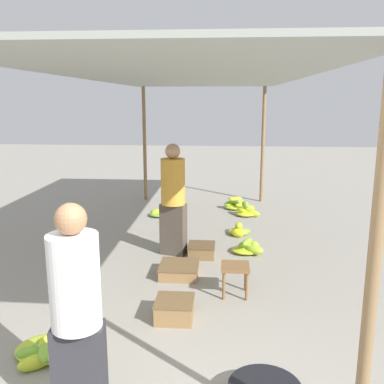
% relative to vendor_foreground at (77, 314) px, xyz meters
% --- Properties ---
extents(canopy_post_front_right, '(0.08, 0.08, 2.64)m').
position_rel_vendor_foreground_xyz_m(canopy_post_front_right, '(1.89, -0.29, 0.45)').
color(canopy_post_front_right, olive).
rests_on(canopy_post_front_right, ground).
extents(canopy_post_back_left, '(0.08, 0.08, 2.64)m').
position_rel_vendor_foreground_xyz_m(canopy_post_back_left, '(-0.85, 7.20, 0.45)').
color(canopy_post_back_left, olive).
rests_on(canopy_post_back_left, ground).
extents(canopy_post_back_right, '(0.08, 0.08, 2.64)m').
position_rel_vendor_foreground_xyz_m(canopy_post_back_right, '(1.89, 7.20, 0.45)').
color(canopy_post_back_right, olive).
rests_on(canopy_post_back_right, ground).
extents(canopy_tarp, '(3.14, 7.89, 0.04)m').
position_rel_vendor_foreground_xyz_m(canopy_tarp, '(0.52, 3.45, 1.79)').
color(canopy_tarp, '#9EA399').
rests_on(canopy_tarp, canopy_post_front_left).
extents(vendor_foreground, '(0.40, 0.40, 1.67)m').
position_rel_vendor_foreground_xyz_m(vendor_foreground, '(0.00, 0.00, 0.00)').
color(vendor_foreground, '#2D2D33').
rests_on(vendor_foreground, ground).
extents(stool, '(0.34, 0.34, 0.39)m').
position_rel_vendor_foreground_xyz_m(stool, '(1.17, 2.20, -0.56)').
color(stool, brown).
rests_on(stool, ground).
extents(banana_pile_left_0, '(0.59, 0.67, 0.24)m').
position_rel_vendor_foreground_xyz_m(banana_pile_left_0, '(-0.61, 0.78, -0.79)').
color(banana_pile_left_0, '#78B437').
rests_on(banana_pile_left_0, ground).
extents(banana_pile_left_1, '(0.47, 0.44, 0.13)m').
position_rel_vendor_foreground_xyz_m(banana_pile_left_1, '(-0.32, 5.71, -0.81)').
color(banana_pile_left_1, '#C3D229').
rests_on(banana_pile_left_1, ground).
extents(banana_pile_right_0, '(0.50, 0.44, 0.24)m').
position_rel_vendor_foreground_xyz_m(banana_pile_right_0, '(1.41, 3.66, -0.78)').
color(banana_pile_right_0, '#9FC430').
rests_on(banana_pile_right_0, ground).
extents(banana_pile_right_1, '(0.52, 0.45, 0.31)m').
position_rel_vendor_foreground_xyz_m(banana_pile_right_1, '(1.47, 5.90, -0.77)').
color(banana_pile_right_1, '#9EC330').
rests_on(banana_pile_right_1, ground).
extents(banana_pile_right_2, '(0.51, 0.44, 0.29)m').
position_rel_vendor_foreground_xyz_m(banana_pile_right_2, '(1.27, 6.39, -0.74)').
color(banana_pile_right_2, yellow).
rests_on(banana_pile_right_2, ground).
extents(banana_pile_right_3, '(0.41, 0.46, 0.20)m').
position_rel_vendor_foreground_xyz_m(banana_pile_right_3, '(1.30, 4.59, -0.79)').
color(banana_pile_right_3, '#C1D22A').
rests_on(banana_pile_right_3, ground).
extents(crate_near, '(0.41, 0.41, 0.19)m').
position_rel_vendor_foreground_xyz_m(crate_near, '(0.69, 3.48, -0.77)').
color(crate_near, brown).
rests_on(crate_near, ground).
extents(crate_mid, '(0.53, 0.53, 0.17)m').
position_rel_vendor_foreground_xyz_m(crate_mid, '(0.43, 2.72, -0.78)').
color(crate_mid, olive).
rests_on(crate_mid, ground).
extents(crate_far, '(0.42, 0.42, 0.23)m').
position_rel_vendor_foreground_xyz_m(crate_far, '(0.50, 1.56, -0.75)').
color(crate_far, olive).
rests_on(crate_far, ground).
extents(shopper_walking_mid, '(0.44, 0.44, 1.71)m').
position_rel_vendor_foreground_xyz_m(shopper_walking_mid, '(0.25, 3.56, 0.02)').
color(shopper_walking_mid, '#4C4238').
rests_on(shopper_walking_mid, ground).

